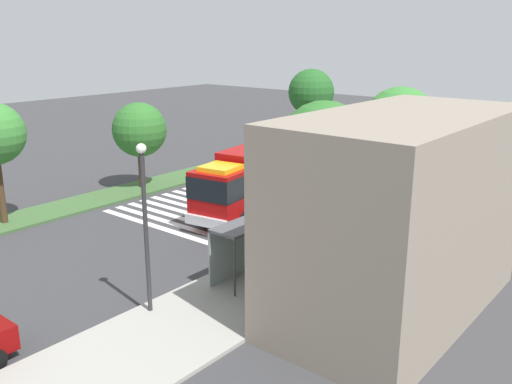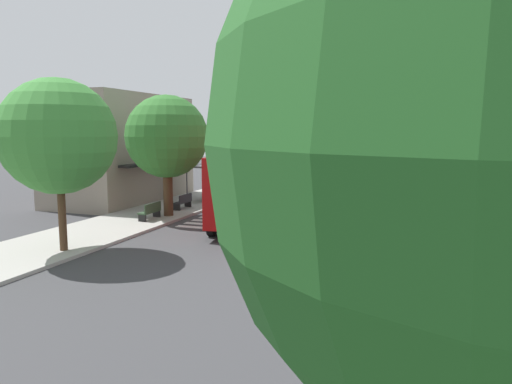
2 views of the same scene
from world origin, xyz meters
name	(u,v)px [view 1 (image 1 of 2)]	position (x,y,z in m)	size (l,w,h in m)	color
ground_plane	(227,209)	(0.00, 0.00, 0.00)	(120.00, 120.00, 0.00)	#38383A
sidewalk	(347,238)	(0.00, 8.16, 0.07)	(60.00, 4.61, 0.14)	#9E9B93
median_strip	(146,187)	(0.00, -7.36, 0.07)	(60.00, 3.00, 0.14)	#3D6033
crosswalk	(208,215)	(1.63, 0.00, 0.01)	(6.75, 10.54, 0.01)	silver
fire_truck	(249,180)	(0.04, 1.76, 2.06)	(9.00, 3.78, 3.74)	#A50C0C
bus_stop_shelter	(244,237)	(6.78, 7.14, 1.89)	(3.50, 1.40, 2.46)	#4C4C51
bench_near_shelter	(299,239)	(2.78, 7.17, 0.59)	(1.60, 0.50, 0.90)	black
bench_west_of_shelter	(341,220)	(-0.97, 7.17, 0.59)	(1.60, 0.50, 0.90)	#2D472D
street_lamp	(145,215)	(11.31, 6.46, 3.83)	(0.36, 0.36, 6.25)	#2D2D30
storefront_building	(399,215)	(5.19, 13.17, 3.68)	(10.86, 6.23, 7.37)	gray
sidewalk_tree_far_west	(400,125)	(-7.96, 6.86, 4.69)	(4.56, 4.56, 6.84)	#47301E
sidewalk_tree_west	(324,148)	(0.40, 6.86, 4.58)	(4.61, 4.61, 6.77)	#47301E
median_tree_far_west	(311,92)	(-19.59, -7.36, 4.80)	(4.18, 4.18, 6.79)	#513823
median_tree_west	(139,130)	(0.27, -7.36, 3.94)	(3.52, 3.52, 5.59)	#47301E
fire_hydrant	(422,175)	(-13.27, 6.36, 0.49)	(0.28, 0.28, 0.70)	gold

